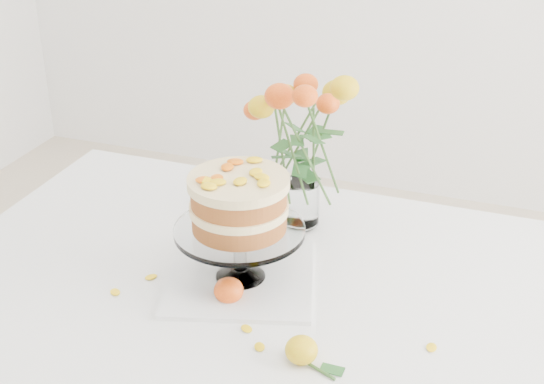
# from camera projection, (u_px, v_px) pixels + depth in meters

# --- Properties ---
(table) EXTENTS (1.43, 0.93, 0.76)m
(table) POSITION_uv_depth(u_px,v_px,m) (283.00, 324.00, 1.50)
(table) COLOR tan
(table) RESTS_ON ground
(napkin) EXTENTS (0.35, 0.35, 0.01)m
(napkin) POSITION_uv_depth(u_px,v_px,m) (241.00, 278.00, 1.49)
(napkin) COLOR white
(napkin) RESTS_ON table
(cake_stand) EXTENTS (0.25, 0.25, 0.23)m
(cake_stand) POSITION_uv_depth(u_px,v_px,m) (239.00, 208.00, 1.42)
(cake_stand) COLOR silver
(cake_stand) RESTS_ON napkin
(rose_vase) EXTENTS (0.36, 0.36, 0.42)m
(rose_vase) POSITION_uv_depth(u_px,v_px,m) (302.00, 122.00, 1.58)
(rose_vase) COLOR silver
(rose_vase) RESTS_ON table
(loose_rose_near) EXTENTS (0.10, 0.06, 0.05)m
(loose_rose_near) POSITION_uv_depth(u_px,v_px,m) (302.00, 350.00, 1.27)
(loose_rose_near) COLOR gold
(loose_rose_near) RESTS_ON table
(loose_rose_far) EXTENTS (0.10, 0.06, 0.05)m
(loose_rose_far) POSITION_uv_depth(u_px,v_px,m) (229.00, 291.00, 1.42)
(loose_rose_far) COLOR red
(loose_rose_far) RESTS_ON table
(stray_petal_a) EXTENTS (0.03, 0.02, 0.00)m
(stray_petal_a) POSITION_uv_depth(u_px,v_px,m) (205.00, 305.00, 1.42)
(stray_petal_a) COLOR yellow
(stray_petal_a) RESTS_ON table
(stray_petal_b) EXTENTS (0.03, 0.02, 0.00)m
(stray_petal_b) POSITION_uv_depth(u_px,v_px,m) (247.00, 329.00, 1.35)
(stray_petal_b) COLOR yellow
(stray_petal_b) RESTS_ON table
(stray_petal_c) EXTENTS (0.03, 0.02, 0.00)m
(stray_petal_c) POSITION_uv_depth(u_px,v_px,m) (260.00, 347.00, 1.31)
(stray_petal_c) COLOR yellow
(stray_petal_c) RESTS_ON table
(stray_petal_d) EXTENTS (0.03, 0.02, 0.00)m
(stray_petal_d) POSITION_uv_depth(u_px,v_px,m) (151.00, 277.00, 1.50)
(stray_petal_d) COLOR yellow
(stray_petal_d) RESTS_ON table
(stray_petal_e) EXTENTS (0.03, 0.02, 0.00)m
(stray_petal_e) POSITION_uv_depth(u_px,v_px,m) (115.00, 292.00, 1.46)
(stray_petal_e) COLOR yellow
(stray_petal_e) RESTS_ON table
(stray_petal_f) EXTENTS (0.03, 0.02, 0.00)m
(stray_petal_f) POSITION_uv_depth(u_px,v_px,m) (431.00, 348.00, 1.31)
(stray_petal_f) COLOR yellow
(stray_petal_f) RESTS_ON table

